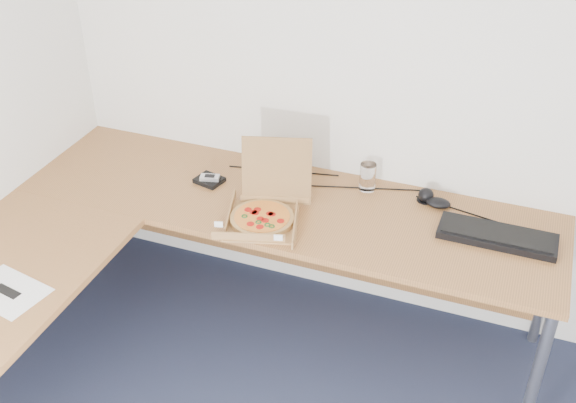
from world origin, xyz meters
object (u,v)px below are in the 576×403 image
at_px(drinking_glass, 368,177).
at_px(keyboard, 497,236).
at_px(desk, 182,245).
at_px(wallet, 209,180).
at_px(pizza_box, 264,213).

xyz_separation_m(drinking_glass, keyboard, (0.63, -0.19, -0.05)).
xyz_separation_m(desk, keyboard, (1.26, 0.48, 0.05)).
bearing_deg(wallet, drinking_glass, 29.36).
height_order(desk, drinking_glass, drinking_glass).
bearing_deg(pizza_box, drinking_glass, 32.57).
distance_m(pizza_box, drinking_glass, 0.55).
height_order(drinking_glass, keyboard, drinking_glass).
height_order(drinking_glass, wallet, drinking_glass).
distance_m(pizza_box, wallet, 0.42).
relative_size(pizza_box, wallet, 2.94).
relative_size(desk, drinking_glass, 18.69).
bearing_deg(keyboard, desk, -159.00).
xyz_separation_m(desk, drinking_glass, (0.64, 0.67, 0.10)).
height_order(keyboard, wallet, keyboard).
height_order(pizza_box, keyboard, pizza_box).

